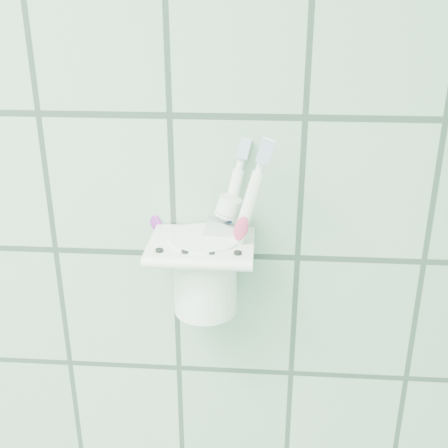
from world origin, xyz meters
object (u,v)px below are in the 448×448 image
cup (205,271)px  toothbrush_blue (204,228)px  toothbrush_pink (192,222)px  toothpaste_tube (197,240)px  toothbrush_orange (217,222)px  holder_bracket (202,247)px

cup → toothbrush_blue: (0.00, -0.01, 0.06)m
toothbrush_pink → toothpaste_tube: size_ratio=1.30×
toothbrush_pink → toothbrush_orange: (0.03, -0.01, 0.01)m
holder_bracket → toothbrush_orange: 0.04m
toothpaste_tube → holder_bracket: bearing=-50.3°
toothbrush_blue → holder_bracket: bearing=119.5°
holder_bracket → toothbrush_pink: size_ratio=0.62×
cup → toothpaste_tube: size_ratio=0.65×
holder_bracket → toothbrush_blue: toothbrush_blue is taller
cup → toothbrush_blue: bearing=-87.4°
toothbrush_blue → toothbrush_orange: size_ratio=0.95×
toothbrush_blue → toothpaste_tube: bearing=124.6°
cup → toothbrush_orange: toothbrush_orange is taller
toothbrush_orange → toothpaste_tube: size_ratio=1.44×
toothbrush_orange → toothbrush_pink: bearing=163.2°
toothpaste_tube → toothbrush_orange: bearing=-19.6°
toothbrush_pink → toothbrush_orange: toothbrush_orange is taller
toothbrush_pink → toothbrush_orange: size_ratio=0.90×
toothbrush_pink → toothbrush_orange: 0.03m
toothbrush_blue → cup: bearing=97.0°
cup → toothpaste_tube: (-0.01, 0.01, 0.04)m
holder_bracket → toothbrush_blue: size_ratio=0.59×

